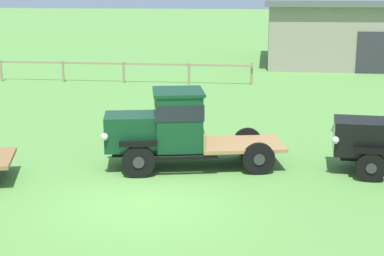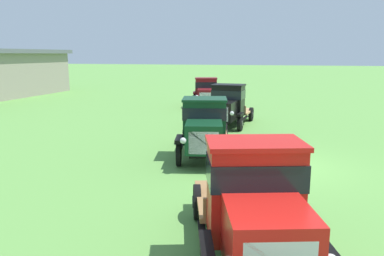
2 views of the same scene
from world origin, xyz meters
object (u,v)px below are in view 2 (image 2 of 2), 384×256
vintage_truck_back_of_row (206,92)px  vintage_truck_far_side (227,105)px  vintage_truck_midrow_center (204,127)px  vintage_truck_second_in_line (255,206)px

vintage_truck_back_of_row → vintage_truck_far_side: bearing=-158.5°
vintage_truck_midrow_center → vintage_truck_back_of_row: (12.88, 2.84, -0.10)m
vintage_truck_second_in_line → vintage_truck_far_side: (12.84, 2.61, -0.04)m
vintage_truck_second_in_line → vintage_truck_midrow_center: bearing=19.9°
vintage_truck_second_in_line → vintage_truck_far_side: vintage_truck_second_in_line is taller
vintage_truck_second_in_line → vintage_truck_back_of_row: bearing=15.0°
vintage_truck_midrow_center → vintage_truck_far_side: bearing=1.9°
vintage_truck_midrow_center → vintage_truck_back_of_row: 13.19m
vintage_truck_second_in_line → vintage_truck_far_side: 13.10m
vintage_truck_back_of_row → vintage_truck_midrow_center: bearing=-167.6°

